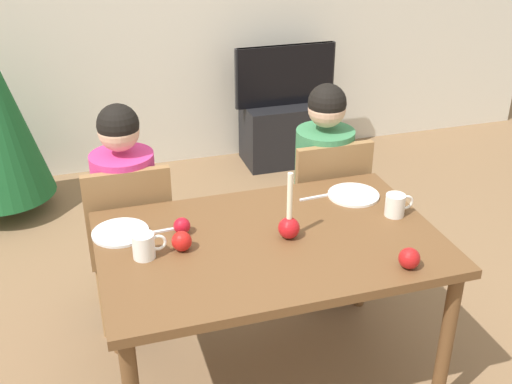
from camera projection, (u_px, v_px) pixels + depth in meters
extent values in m
plane|color=brown|center=(269.00, 377.00, 2.93)|extent=(7.68, 7.68, 0.00)
cube|color=brown|center=(270.00, 243.00, 2.60)|extent=(1.40, 0.90, 0.04)
cylinder|color=brown|center=(446.00, 344.00, 2.60)|extent=(0.06, 0.06, 0.71)
cylinder|color=brown|center=(113.00, 291.00, 2.93)|extent=(0.06, 0.06, 0.71)
cylinder|color=brown|center=(363.00, 248.00, 3.27)|extent=(0.06, 0.06, 0.71)
cube|color=olive|center=(130.00, 241.00, 3.19)|extent=(0.40, 0.40, 0.04)
cube|color=olive|center=(129.00, 215.00, 2.92)|extent=(0.40, 0.04, 0.45)
cylinder|color=olive|center=(161.00, 256.00, 3.48)|extent=(0.04, 0.04, 0.41)
cylinder|color=olive|center=(98.00, 266.00, 3.39)|extent=(0.04, 0.04, 0.41)
cylinder|color=olive|center=(172.00, 291.00, 3.19)|extent=(0.04, 0.04, 0.41)
cylinder|color=olive|center=(103.00, 303.00, 3.10)|extent=(0.04, 0.04, 0.41)
cube|color=olive|center=(318.00, 212.00, 3.45)|extent=(0.40, 0.40, 0.04)
cube|color=olive|center=(333.00, 186.00, 3.19)|extent=(0.40, 0.04, 0.45)
cylinder|color=olive|center=(332.00, 228.00, 3.75)|extent=(0.04, 0.04, 0.41)
cylinder|color=olive|center=(278.00, 237.00, 3.66)|extent=(0.04, 0.04, 0.41)
cylinder|color=olive|center=(356.00, 258.00, 3.46)|extent=(0.04, 0.04, 0.41)
cylinder|color=olive|center=(298.00, 268.00, 3.37)|extent=(0.04, 0.04, 0.41)
cube|color=#33384C|center=(134.00, 280.00, 3.24)|extent=(0.28, 0.28, 0.45)
cylinder|color=#D1337A|center=(126.00, 200.00, 3.03)|extent=(0.30, 0.30, 0.48)
sphere|color=tan|center=(119.00, 131.00, 2.86)|extent=(0.19, 0.19, 0.19)
sphere|color=black|center=(118.00, 125.00, 2.85)|extent=(0.19, 0.19, 0.19)
cube|color=#33384C|center=(319.00, 249.00, 3.50)|extent=(0.28, 0.28, 0.45)
cylinder|color=#387A4C|center=(323.00, 173.00, 3.29)|extent=(0.30, 0.30, 0.48)
sphere|color=tan|center=(327.00, 109.00, 3.13)|extent=(0.19, 0.19, 0.19)
sphere|color=black|center=(327.00, 103.00, 3.12)|extent=(0.19, 0.19, 0.19)
cube|color=black|center=(284.00, 133.00, 5.01)|extent=(0.64, 0.40, 0.48)
cube|color=black|center=(285.00, 75.00, 4.80)|extent=(0.79, 0.04, 0.46)
cube|color=black|center=(285.00, 75.00, 4.79)|extent=(0.76, 0.05, 0.46)
cylinder|color=brown|center=(8.00, 202.00, 4.32)|extent=(0.08, 0.08, 0.14)
sphere|color=red|center=(289.00, 228.00, 2.58)|extent=(0.09, 0.09, 0.09)
cylinder|color=#EFE5C6|center=(290.00, 196.00, 2.52)|extent=(0.02, 0.02, 0.20)
cylinder|color=silver|center=(120.00, 233.00, 2.63)|extent=(0.24, 0.24, 0.01)
cylinder|color=white|center=(353.00, 195.00, 2.93)|extent=(0.24, 0.24, 0.01)
cylinder|color=white|center=(144.00, 246.00, 2.45)|extent=(0.09, 0.09, 0.10)
torus|color=white|center=(158.00, 243.00, 2.46)|extent=(0.07, 0.01, 0.07)
cylinder|color=silver|center=(395.00, 205.00, 2.75)|extent=(0.09, 0.09, 0.10)
torus|color=silver|center=(406.00, 202.00, 2.76)|extent=(0.07, 0.01, 0.07)
cube|color=silver|center=(162.00, 231.00, 2.64)|extent=(0.18, 0.02, 0.01)
cube|color=silver|center=(318.00, 197.00, 2.92)|extent=(0.18, 0.03, 0.01)
sphere|color=#B41121|center=(182.00, 226.00, 2.62)|extent=(0.07, 0.07, 0.07)
sphere|color=red|center=(182.00, 241.00, 2.50)|extent=(0.08, 0.08, 0.08)
sphere|color=#AB1617|center=(409.00, 258.00, 2.39)|extent=(0.08, 0.08, 0.08)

